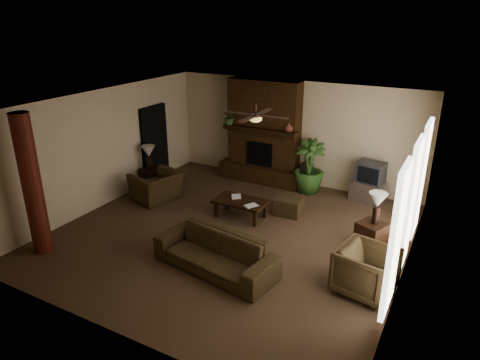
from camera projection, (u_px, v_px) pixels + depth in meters
The scene contains 23 objects.
room_shell at pixel (231, 173), 8.79m from camera, with size 7.00×7.00×7.00m.
fireplace at pixel (263, 140), 11.88m from camera, with size 2.40×0.70×2.80m.
windows at pixel (410, 205), 7.45m from camera, with size 0.08×3.65×2.35m.
log_column at pixel (32, 186), 8.14m from camera, with size 0.36×0.36×2.80m, color maroon.
doorway at pixel (155, 144), 11.92m from camera, with size 0.10×1.00×2.10m, color black.
ceiling_fan at pixel (256, 117), 8.45m from camera, with size 1.35×1.35×0.37m.
sofa at pixel (215, 247), 7.88m from camera, with size 2.35×0.69×0.92m, color #3E2F1A.
armchair_left at pixel (156, 182), 10.80m from camera, with size 1.10×0.72×0.96m, color #3E2F1A.
armchair_right at pixel (366, 269), 7.20m from camera, with size 0.89×0.84×0.92m, color #3E2F1A.
coffee_table at pixel (240, 202), 9.91m from camera, with size 1.20×0.70×0.43m.
ottoman at pixel (289, 205), 10.17m from camera, with size 0.60×0.60×0.40m, color #3E2F1A.
tv_stand at pixel (369, 191), 10.82m from camera, with size 0.85×0.50×0.50m, color #B6B6B8.
tv at pixel (370, 172), 10.64m from camera, with size 0.73×0.64×0.52m.
floor_vase at pixel (306, 174), 11.50m from camera, with size 0.34×0.34×0.77m.
floor_plant at pixel (308, 177), 11.34m from camera, with size 0.78×1.40×0.78m, color #355E25.
side_table_left at pixel (152, 178), 11.62m from camera, with size 0.50×0.50×0.55m, color black.
lamp_left at pixel (149, 153), 11.31m from camera, with size 0.38×0.38×0.65m.
side_table_right at pixel (371, 235), 8.65m from camera, with size 0.50×0.50×0.55m, color black.
lamp_right at pixel (377, 202), 8.39m from camera, with size 0.45×0.45×0.65m.
mantel_plant at pixel (230, 119), 11.82m from camera, with size 0.38×0.42×0.33m, color #355E25.
mantel_vase at pixel (289, 127), 11.14m from camera, with size 0.22×0.23×0.22m, color brown.
book_a at pixel (232, 192), 9.99m from camera, with size 0.22×0.03×0.29m, color #999999.
book_b at pixel (249, 199), 9.61m from camera, with size 0.21×0.02×0.29m, color #999999.
Camera 1 is at (4.09, -7.16, 4.47)m, focal length 32.33 mm.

